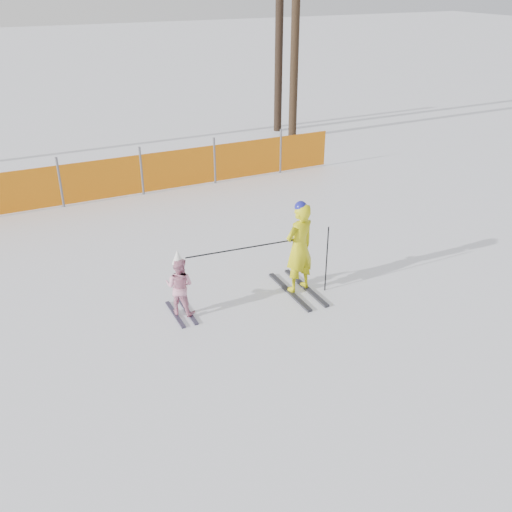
% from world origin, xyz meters
% --- Properties ---
extents(ground, '(120.00, 120.00, 0.00)m').
position_xyz_m(ground, '(0.00, 0.00, 0.00)').
color(ground, white).
rests_on(ground, ground).
extents(adult, '(0.68, 1.45, 1.73)m').
position_xyz_m(adult, '(0.94, 0.71, 0.86)').
color(adult, black).
rests_on(adult, ground).
extents(child, '(0.62, 0.88, 1.20)m').
position_xyz_m(child, '(-1.21, 0.89, 0.55)').
color(child, black).
rests_on(child, ground).
extents(ski_poles, '(2.49, 0.39, 1.25)m').
position_xyz_m(ski_poles, '(0.47, 0.68, 0.87)').
color(ski_poles, black).
rests_on(ski_poles, ground).
extents(safety_fence, '(15.49, 0.06, 1.25)m').
position_xyz_m(safety_fence, '(-2.53, 6.77, 0.56)').
color(safety_fence, '#595960').
rests_on(safety_fence, ground).
extents(tree_trunks, '(11.60, 1.73, 7.12)m').
position_xyz_m(tree_trunks, '(2.96, 10.70, 3.15)').
color(tree_trunks, '#312215').
rests_on(tree_trunks, ground).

